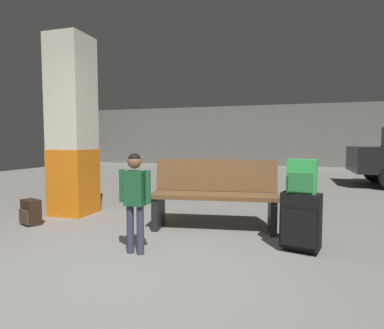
# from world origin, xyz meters

# --- Properties ---
(ground_plane) EXTENTS (18.00, 18.00, 0.10)m
(ground_plane) POSITION_xyz_m (0.00, 4.00, -0.05)
(ground_plane) COLOR gray
(garage_back_wall) EXTENTS (18.00, 0.12, 2.80)m
(garage_back_wall) POSITION_xyz_m (0.00, 12.86, 1.40)
(garage_back_wall) COLOR slate
(garage_back_wall) RESTS_ON ground_plane
(structural_pillar) EXTENTS (0.57, 0.57, 2.71)m
(structural_pillar) POSITION_xyz_m (-1.85, 1.87, 1.34)
(structural_pillar) COLOR orange
(structural_pillar) RESTS_ON ground_plane
(bench) EXTENTS (1.66, 0.74, 0.89)m
(bench) POSITION_xyz_m (0.42, 1.66, 0.44)
(bench) COLOR brown
(bench) RESTS_ON ground_plane
(suitcase) EXTENTS (0.42, 0.31, 0.60)m
(suitcase) POSITION_xyz_m (1.45, 1.06, 0.32)
(suitcase) COLOR black
(suitcase) RESTS_ON ground_plane
(backpack_bright) EXTENTS (0.30, 0.23, 0.34)m
(backpack_bright) POSITION_xyz_m (1.45, 1.06, 0.77)
(backpack_bright) COLOR green
(backpack_bright) RESTS_ON suitcase
(child) EXTENTS (0.34, 0.21, 1.01)m
(child) POSITION_xyz_m (-0.13, 0.54, 0.62)
(child) COLOR #33384C
(child) RESTS_ON ground_plane
(backpack_dark_floor) EXTENTS (0.32, 0.27, 0.34)m
(backpack_dark_floor) POSITION_xyz_m (-2.00, 1.14, 0.17)
(backpack_dark_floor) COLOR black
(backpack_dark_floor) RESTS_ON ground_plane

